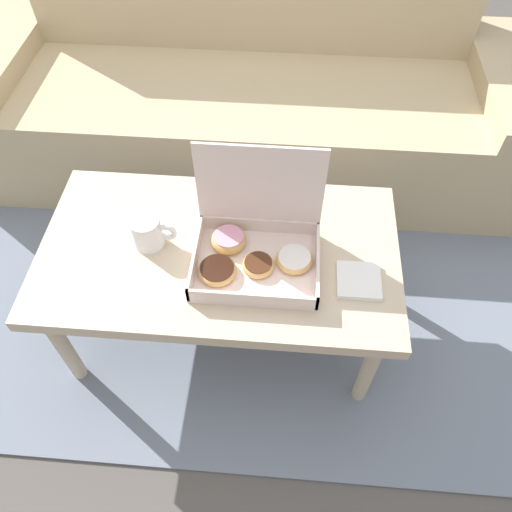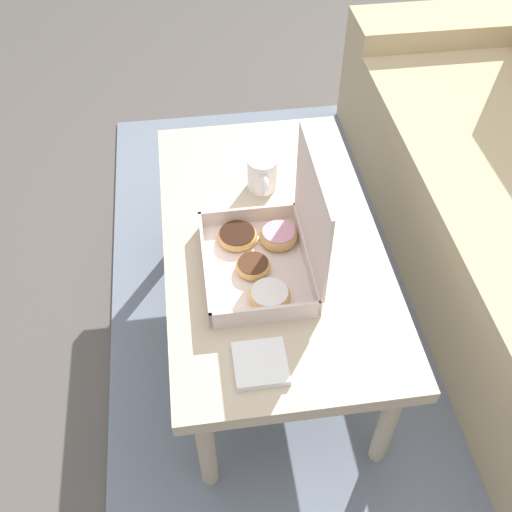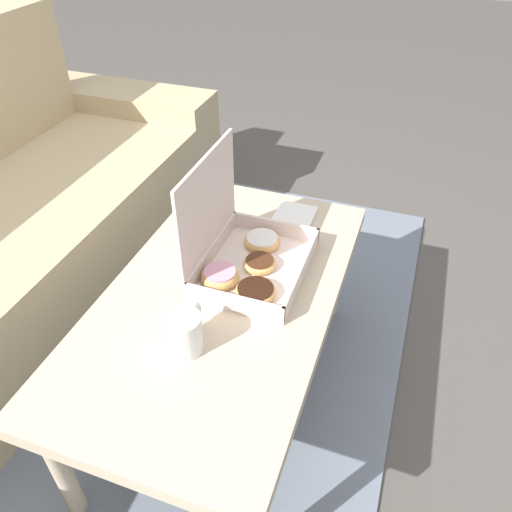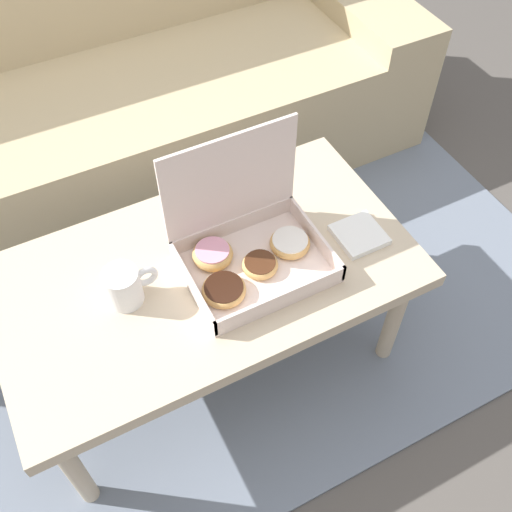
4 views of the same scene
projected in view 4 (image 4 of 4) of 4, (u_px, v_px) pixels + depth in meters
ground_plane at (198, 323)px, 1.84m from camera, size 12.00×12.00×0.00m
area_rug at (161, 255)px, 2.01m from camera, size 2.34×1.83×0.01m
couch at (98, 104)px, 2.05m from camera, size 2.22×0.77×0.87m
coffee_table at (206, 280)px, 1.48m from camera, size 1.01×0.57×0.42m
pastry_box at (245, 246)px, 1.42m from camera, size 0.34×0.26×0.32m
coffee_mug at (125, 286)px, 1.35m from camera, size 0.13×0.08×0.10m
napkin_stack at (359, 235)px, 1.50m from camera, size 0.12×0.12×0.02m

